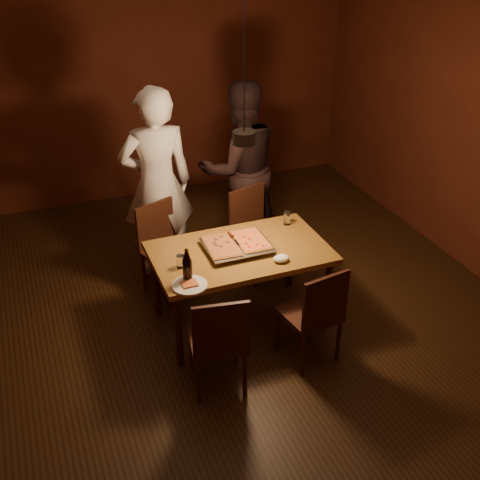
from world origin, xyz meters
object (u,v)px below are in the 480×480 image
object	(u,v)px
beer_bottle_a	(187,265)
plate_slice	(190,285)
chair_far_left	(163,240)
beer_bottle_b	(188,266)
diner_dark	(240,168)
dining_table	(240,258)
chair_near_left	(219,336)
pizza_tray	(237,247)
chair_near_right	(316,308)
diner_white	(157,184)
pendant_lamp	(244,136)
chair_far_right	(253,224)

from	to	relation	value
beer_bottle_a	plate_slice	xyz separation A→B (m)	(-0.01, -0.09, -0.13)
chair_far_left	beer_bottle_b	world-z (taller)	beer_bottle_b
beer_bottle_a	diner_dark	xyz separation A→B (m)	(1.06, 1.57, 0.03)
dining_table	chair_near_left	xyz separation A→B (m)	(-0.47, -0.77, -0.14)
pizza_tray	chair_near_right	bearing A→B (deg)	-67.67
diner_white	dining_table	bearing A→B (deg)	112.76
dining_table	pendant_lamp	world-z (taller)	pendant_lamp
chair_far_right	beer_bottle_b	size ratio (longest dim) A/B	2.25
chair_far_left	beer_bottle_b	bearing A→B (deg)	64.91
chair_far_right	chair_far_left	bearing A→B (deg)	-15.95
chair_near_right	beer_bottle_b	world-z (taller)	beer_bottle_b
beer_bottle_b	diner_dark	bearing A→B (deg)	56.09
plate_slice	pendant_lamp	bearing A→B (deg)	32.16
beer_bottle_a	diner_white	xyz separation A→B (m)	(0.13, 1.40, 0.07)
pizza_tray	beer_bottle_b	xyz separation A→B (m)	(-0.52, -0.28, 0.09)
plate_slice	diner_white	size ratio (longest dim) A/B	0.14
diner_white	chair_far_right	bearing A→B (deg)	159.85
chair_far_left	chair_near_left	xyz separation A→B (m)	(0.02, -1.54, 0.00)
dining_table	chair_near_right	xyz separation A→B (m)	(0.36, -0.73, -0.14)
dining_table	chair_far_right	size ratio (longest dim) A/B	2.89
chair_far_right	diner_dark	bearing A→B (deg)	-113.09
chair_far_left	chair_far_right	size ratio (longest dim) A/B	1.06
dining_table	pizza_tray	distance (m)	0.10
pizza_tray	beer_bottle_b	world-z (taller)	beer_bottle_b
chair_near_right	diner_dark	xyz separation A→B (m)	(0.14, 2.02, 0.38)
plate_slice	pendant_lamp	world-z (taller)	pendant_lamp
dining_table	chair_near_right	size ratio (longest dim) A/B	3.09
diner_white	beer_bottle_a	bearing A→B (deg)	86.95
pizza_tray	diner_white	distance (m)	1.18
pizza_tray	dining_table	bearing A→B (deg)	-63.61
chair_far_left	chair_near_right	bearing A→B (deg)	97.09
plate_slice	diner_dark	world-z (taller)	diner_dark
diner_dark	chair_near_right	bearing A→B (deg)	86.93
pizza_tray	plate_slice	bearing A→B (deg)	-148.73
plate_slice	pendant_lamp	xyz separation A→B (m)	(0.60, 0.38, 1.00)
plate_slice	chair_near_right	bearing A→B (deg)	-21.22
beer_bottle_b	diner_dark	size ratio (longest dim) A/B	0.13
beer_bottle_b	pendant_lamp	distance (m)	1.09
diner_white	diner_dark	world-z (taller)	diner_white
chair_near_left	diner_white	distance (m)	1.94
pizza_tray	beer_bottle_a	world-z (taller)	beer_bottle_a
diner_dark	beer_bottle_a	bearing A→B (deg)	57.03
diner_white	beer_bottle_b	bearing A→B (deg)	87.57
beer_bottle_a	pizza_tray	bearing A→B (deg)	29.87
chair_far_left	beer_bottle_a	xyz separation A→B (m)	(-0.06, -1.05, 0.35)
pendant_lamp	chair_near_left	bearing A→B (deg)	-122.99
beer_bottle_a	pendant_lamp	xyz separation A→B (m)	(0.59, 0.29, 0.87)
chair_far_right	beer_bottle_a	bearing A→B (deg)	30.89
chair_near_left	chair_near_right	xyz separation A→B (m)	(0.83, 0.04, 0.00)
chair_near_right	diner_white	size ratio (longest dim) A/B	0.25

